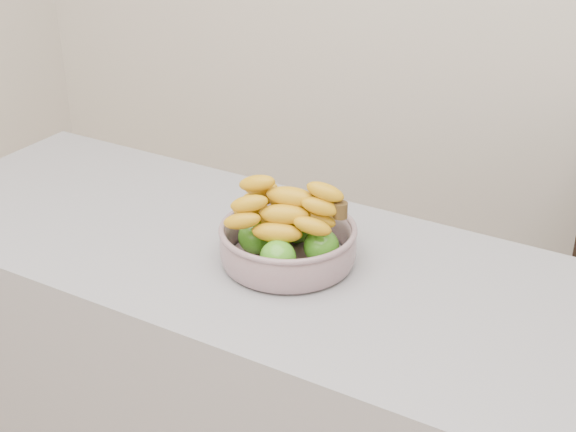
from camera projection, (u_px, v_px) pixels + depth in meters
fruit_bowl at (288, 239)px, 1.54m from camera, size 0.27×0.27×0.16m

